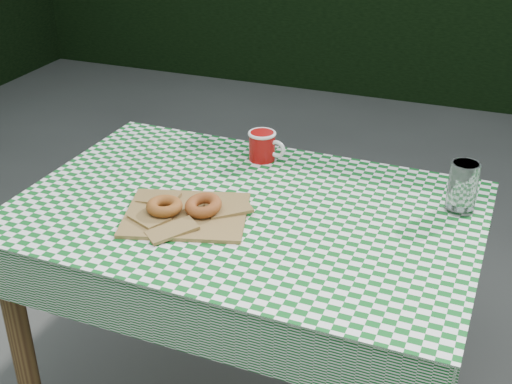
# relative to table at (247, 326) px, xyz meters

# --- Properties ---
(table) EXTENTS (1.17, 0.79, 0.75)m
(table) POSITION_rel_table_xyz_m (0.00, 0.00, 0.00)
(table) COLOR #50311B
(table) RESTS_ON ground
(tablecloth) EXTENTS (1.19, 0.81, 0.01)m
(tablecloth) POSITION_rel_table_xyz_m (-0.00, 0.00, 0.38)
(tablecloth) COLOR #0E591D
(tablecloth) RESTS_ON table
(paper_bag) EXTENTS (0.35, 0.31, 0.02)m
(paper_bag) POSITION_rel_table_xyz_m (-0.12, -0.10, 0.39)
(paper_bag) COLOR olive
(paper_bag) RESTS_ON tablecloth
(bagel_front) EXTENTS (0.12, 0.12, 0.03)m
(bagel_front) POSITION_rel_table_xyz_m (-0.17, -0.12, 0.41)
(bagel_front) COLOR #A04E21
(bagel_front) RESTS_ON paper_bag
(bagel_back) EXTENTS (0.12, 0.12, 0.03)m
(bagel_back) POSITION_rel_table_xyz_m (-0.08, -0.08, 0.41)
(bagel_back) COLOR #9B4F20
(bagel_back) RESTS_ON paper_bag
(coffee_mug) EXTENTS (0.17, 0.17, 0.09)m
(coffee_mug) POSITION_rel_table_xyz_m (-0.06, 0.29, 0.42)
(coffee_mug) COLOR #980A09
(coffee_mug) RESTS_ON tablecloth
(drinking_glass) EXTENTS (0.09, 0.09, 0.13)m
(drinking_glass) POSITION_rel_table_xyz_m (0.51, 0.18, 0.45)
(drinking_glass) COLOR silver
(drinking_glass) RESTS_ON tablecloth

